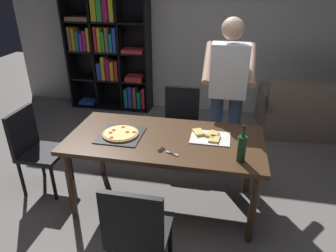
{
  "coord_description": "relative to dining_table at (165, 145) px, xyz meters",
  "views": [
    {
      "loc": [
        0.52,
        -2.42,
        2.08
      ],
      "look_at": [
        0.0,
        0.15,
        0.8
      ],
      "focal_mm": 32.54,
      "sensor_mm": 36.0,
      "label": 1
    }
  ],
  "objects": [
    {
      "name": "ground_plane",
      "position": [
        0.0,
        0.0,
        -0.68
      ],
      "size": [
        12.0,
        12.0,
        0.0
      ],
      "primitive_type": "plane",
      "color": "gray"
    },
    {
      "name": "back_wall",
      "position": [
        0.0,
        2.6,
        0.72
      ],
      "size": [
        6.4,
        0.1,
        2.8
      ],
      "primitive_type": "cube",
      "color": "silver",
      "rests_on": "ground_plane"
    },
    {
      "name": "dining_table",
      "position": [
        0.0,
        0.0,
        0.0
      ],
      "size": [
        1.8,
        0.87,
        0.75
      ],
      "color": "#4C331E",
      "rests_on": "ground_plane"
    },
    {
      "name": "chair_near_camera",
      "position": [
        -0.0,
        -0.92,
        -0.17
      ],
      "size": [
        0.42,
        0.42,
        0.9
      ],
      "color": "black",
      "rests_on": "ground_plane"
    },
    {
      "name": "chair_far_side",
      "position": [
        0.0,
        0.92,
        -0.17
      ],
      "size": [
        0.42,
        0.42,
        0.9
      ],
      "color": "black",
      "rests_on": "ground_plane"
    },
    {
      "name": "chair_left_end",
      "position": [
        -1.39,
        0.0,
        -0.17
      ],
      "size": [
        0.42,
        0.42,
        0.9
      ],
      "color": "black",
      "rests_on": "ground_plane"
    },
    {
      "name": "couch",
      "position": [
        1.91,
        1.99,
        -0.37
      ],
      "size": [
        1.76,
        0.98,
        0.85
      ],
      "color": "gray",
      "rests_on": "ground_plane"
    },
    {
      "name": "bookshelf",
      "position": [
        -1.45,
        2.38,
        0.3
      ],
      "size": [
        1.4,
        0.35,
        1.95
      ],
      "color": "black",
      "rests_on": "ground_plane"
    },
    {
      "name": "person_serving_pizza",
      "position": [
        0.53,
        0.7,
        0.32
      ],
      "size": [
        0.55,
        0.54,
        1.75
      ],
      "color": "#38476B",
      "rests_on": "ground_plane"
    },
    {
      "name": "pepperoni_pizza_on_tray",
      "position": [
        -0.42,
        -0.04,
        0.09
      ],
      "size": [
        0.4,
        0.4,
        0.04
      ],
      "color": "#2D2D33",
      "rests_on": "dining_table"
    },
    {
      "name": "pizza_slices_on_towel",
      "position": [
        0.4,
        0.08,
        0.08
      ],
      "size": [
        0.37,
        0.29,
        0.03
      ],
      "color": "white",
      "rests_on": "dining_table"
    },
    {
      "name": "wine_bottle",
      "position": [
        0.68,
        -0.26,
        0.19
      ],
      "size": [
        0.07,
        0.07,
        0.32
      ],
      "color": "#194723",
      "rests_on": "dining_table"
    },
    {
      "name": "kitchen_scissors",
      "position": [
        0.05,
        -0.24,
        0.08
      ],
      "size": [
        0.2,
        0.13,
        0.01
      ],
      "color": "silver",
      "rests_on": "dining_table"
    }
  ]
}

